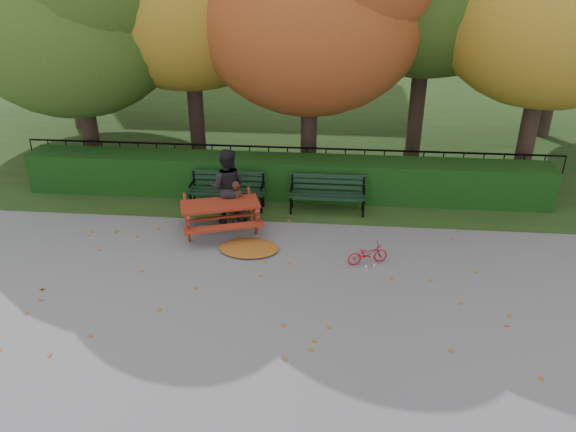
# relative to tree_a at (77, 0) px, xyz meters

# --- Properties ---
(ground) EXTENTS (90.00, 90.00, 0.00)m
(ground) POSITION_rel_tree_a_xyz_m (5.19, -5.58, -4.52)
(ground) COLOR slate
(ground) RESTS_ON ground
(grass_strip) EXTENTS (90.00, 90.00, 0.00)m
(grass_strip) POSITION_rel_tree_a_xyz_m (5.19, 8.42, -4.52)
(grass_strip) COLOR #1C3615
(grass_strip) RESTS_ON ground
(hedge) EXTENTS (13.00, 0.90, 1.00)m
(hedge) POSITION_rel_tree_a_xyz_m (5.19, -1.08, -4.02)
(hedge) COLOR black
(hedge) RESTS_ON ground
(iron_fence) EXTENTS (14.00, 0.04, 1.02)m
(iron_fence) POSITION_rel_tree_a_xyz_m (5.19, -0.28, -3.98)
(iron_fence) COLOR black
(iron_fence) RESTS_ON ground
(tree_a) EXTENTS (5.88, 5.60, 7.48)m
(tree_a) POSITION_rel_tree_a_xyz_m (0.00, 0.00, 0.00)
(tree_a) COLOR black
(tree_a) RESTS_ON ground
(bench_left) EXTENTS (1.80, 0.57, 0.88)m
(bench_left) POSITION_rel_tree_a_xyz_m (3.89, -1.88, -4.00)
(bench_left) COLOR black
(bench_left) RESTS_ON ground
(bench_right) EXTENTS (1.80, 0.57, 0.88)m
(bench_right) POSITION_rel_tree_a_xyz_m (6.29, -1.88, -4.00)
(bench_right) COLOR black
(bench_right) RESTS_ON ground
(picnic_table) EXTENTS (2.03, 1.82, 0.82)m
(picnic_table) POSITION_rel_tree_a_xyz_m (3.98, -3.20, -3.96)
(picnic_table) COLOR maroon
(picnic_table) RESTS_ON ground
(leaf_pile) EXTENTS (1.31, 0.95, 0.09)m
(leaf_pile) POSITION_rel_tree_a_xyz_m (4.70, -3.90, -4.48)
(leaf_pile) COLOR brown
(leaf_pile) RESTS_ON ground
(leaf_scatter) EXTENTS (9.00, 5.70, 0.01)m
(leaf_scatter) POSITION_rel_tree_a_xyz_m (5.19, -5.28, -4.51)
(leaf_scatter) COLOR brown
(leaf_scatter) RESTS_ON ground
(child) EXTENTS (0.46, 0.35, 1.11)m
(child) POSITION_rel_tree_a_xyz_m (4.26, -2.84, -3.97)
(child) COLOR #3C1E13
(child) RESTS_ON ground
(adult) EXTENTS (0.87, 0.68, 1.78)m
(adult) POSITION_rel_tree_a_xyz_m (4.05, -2.68, -3.63)
(adult) COLOR black
(adult) RESTS_ON ground
(bicycle) EXTENTS (0.89, 0.55, 0.44)m
(bicycle) POSITION_rel_tree_a_xyz_m (7.17, -4.22, -4.30)
(bicycle) COLOR #B71022
(bicycle) RESTS_ON ground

